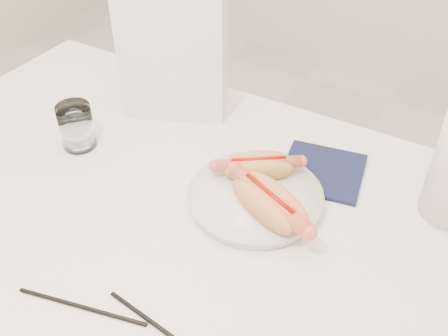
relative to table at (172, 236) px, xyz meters
The scene contains 9 objects.
table is the anchor object (origin of this frame).
plate 0.16m from the table, 39.00° to the left, with size 0.22×0.22×0.02m, color white.
hotdog_left 0.19m from the table, 56.35° to the left, with size 0.14×0.12×0.04m.
hotdog_right 0.19m from the table, 22.48° to the left, with size 0.18×0.12×0.05m.
water_glass 0.28m from the table, 165.74° to the left, with size 0.06×0.06×0.09m, color white.
chopstick_near 0.23m from the table, 88.86° to the right, with size 0.01×0.01×0.20m, color black.
chopstick_far 0.24m from the table, 56.56° to the right, with size 0.01×0.01×0.21m, color black.
napkin_box 0.38m from the table, 121.54° to the left, with size 0.20×0.11×0.27m, color white.
navy_napkin 0.30m from the table, 50.74° to the left, with size 0.14×0.14×0.01m, color #121738.
Camera 1 is at (0.39, -0.50, 1.36)m, focal length 41.96 mm.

